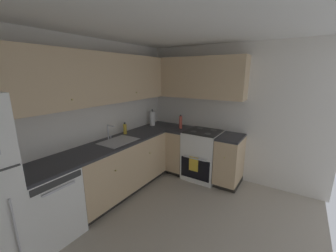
# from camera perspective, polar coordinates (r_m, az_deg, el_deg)

# --- Properties ---
(ground_plane) EXTENTS (3.89, 3.19, 0.02)m
(ground_plane) POSITION_cam_1_polar(r_m,az_deg,el_deg) (2.86, 1.46, -28.86)
(ground_plane) COLOR #A89E8E
(wall_back) EXTENTS (3.99, 0.05, 2.45)m
(wall_back) POSITION_cam_1_polar(r_m,az_deg,el_deg) (3.32, -23.08, 0.52)
(wall_back) COLOR silver
(wall_back) RESTS_ON ground_plane
(wall_right) EXTENTS (0.05, 3.29, 2.45)m
(wall_right) POSITION_cam_1_polar(r_m,az_deg,el_deg) (3.98, 16.49, 3.18)
(wall_right) COLOR silver
(wall_right) RESTS_ON ground_plane
(ceiling) EXTENTS (3.99, 3.29, 0.05)m
(ceiling) POSITION_cam_1_polar(r_m,az_deg,el_deg) (2.16, 1.92, 28.43)
(ceiling) COLOR white
(dishwasher) EXTENTS (0.60, 0.63, 0.87)m
(dishwasher) POSITION_cam_1_polar(r_m,az_deg,el_deg) (3.00, -30.08, -18.09)
(dishwasher) COLOR white
(dishwasher) RESTS_ON ground_plane
(lower_cabinets_back) EXTENTS (1.78, 0.62, 0.87)m
(lower_cabinets_back) POSITION_cam_1_polar(r_m,az_deg,el_deg) (3.60, -12.84, -10.92)
(lower_cabinets_back) COLOR tan
(lower_cabinets_back) RESTS_ON ground_plane
(countertop_back) EXTENTS (2.99, 0.60, 0.03)m
(countertop_back) POSITION_cam_1_polar(r_m,az_deg,el_deg) (3.43, -13.24, -4.15)
(countertop_back) COLOR #2D2D33
(countertop_back) RESTS_ON lower_cabinets_back
(lower_cabinets_right) EXTENTS (0.62, 1.34, 0.87)m
(lower_cabinets_right) POSITION_cam_1_polar(r_m,az_deg,el_deg) (4.00, 10.29, -8.18)
(lower_cabinets_right) COLOR tan
(lower_cabinets_right) RESTS_ON ground_plane
(countertop_right) EXTENTS (0.60, 1.34, 0.03)m
(countertop_right) POSITION_cam_1_polar(r_m,az_deg,el_deg) (3.85, 10.56, -2.01)
(countertop_right) COLOR #2D2D33
(countertop_right) RESTS_ON lower_cabinets_right
(oven_range) EXTENTS (0.68, 0.62, 1.05)m
(oven_range) POSITION_cam_1_polar(r_m,az_deg,el_deg) (4.03, 9.45, -7.64)
(oven_range) COLOR white
(oven_range) RESTS_ON ground_plane
(upper_cabinets_back) EXTENTS (2.67, 0.34, 0.73)m
(upper_cabinets_back) POSITION_cam_1_polar(r_m,az_deg,el_deg) (3.26, -18.04, 12.19)
(upper_cabinets_back) COLOR tan
(upper_cabinets_right) EXTENTS (0.32, 1.89, 0.73)m
(upper_cabinets_right) POSITION_cam_1_polar(r_m,az_deg,el_deg) (3.97, 7.09, 12.99)
(upper_cabinets_right) COLOR tan
(sink) EXTENTS (0.57, 0.40, 0.10)m
(sink) POSITION_cam_1_polar(r_m,az_deg,el_deg) (3.39, -13.31, -4.76)
(sink) COLOR #B7B7BC
(sink) RESTS_ON countertop_back
(faucet) EXTENTS (0.07, 0.16, 0.24)m
(faucet) POSITION_cam_1_polar(r_m,az_deg,el_deg) (3.49, -15.82, -1.25)
(faucet) COLOR silver
(faucet) RESTS_ON countertop_back
(soap_bottle) EXTENTS (0.06, 0.06, 0.21)m
(soap_bottle) POSITION_cam_1_polar(r_m,az_deg,el_deg) (3.74, -11.68, -0.76)
(soap_bottle) COLOR gold
(soap_bottle) RESTS_ON countertop_back
(paper_towel_roll) EXTENTS (0.11, 0.11, 0.35)m
(paper_towel_roll) POSITION_cam_1_polar(r_m,az_deg,el_deg) (4.29, -4.31, 2.09)
(paper_towel_roll) COLOR white
(paper_towel_roll) RESTS_ON countertop_back
(oil_bottle) EXTENTS (0.06, 0.06, 0.27)m
(oil_bottle) POSITION_cam_1_polar(r_m,az_deg,el_deg) (4.04, 3.48, 1.07)
(oil_bottle) COLOR #BF4C3F
(oil_bottle) RESTS_ON countertop_right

